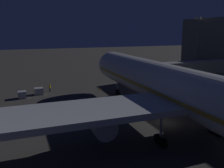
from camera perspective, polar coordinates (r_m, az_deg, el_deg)
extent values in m
plane|color=#383533|center=(38.14, 11.32, -8.70)|extent=(320.00, 320.00, 0.00)
cylinder|color=silver|center=(31.67, 17.56, -2.00)|extent=(5.85, 53.88, 5.85)
sphere|color=silver|center=(54.93, -0.05, 4.46)|extent=(5.73, 5.73, 5.73)
cube|color=gold|center=(31.78, 17.51, -2.77)|extent=(5.91, 51.73, 0.50)
cube|color=black|center=(53.18, 0.63, 5.31)|extent=(3.22, 1.40, 0.90)
cube|color=#B7BABF|center=(32.33, 16.87, -3.55)|extent=(55.90, 7.60, 0.70)
cylinder|color=#B7BABF|center=(28.69, -2.82, -8.90)|extent=(2.67, 4.96, 2.67)
cylinder|color=black|center=(30.91, -4.26, -7.33)|extent=(2.27, 0.15, 2.27)
cylinder|color=#B7BABF|center=(52.35, 1.31, 0.10)|extent=(0.28, 0.28, 2.48)
cylinder|color=black|center=(52.77, 1.30, -1.85)|extent=(0.45, 1.20, 1.20)
cylinder|color=#B7BABF|center=(35.03, 23.11, -7.15)|extent=(0.28, 0.28, 2.48)
cylinder|color=black|center=(36.09, 22.14, -9.62)|extent=(0.45, 1.20, 1.20)
cylinder|color=black|center=(35.23, 23.59, -10.29)|extent=(0.45, 1.20, 1.20)
cylinder|color=#B7BABF|center=(30.04, 11.28, -9.59)|extent=(0.28, 0.28, 2.48)
cylinder|color=black|center=(31.27, 10.49, -12.32)|extent=(0.45, 1.20, 1.20)
cylinder|color=black|center=(30.27, 11.80, -13.24)|extent=(0.45, 1.20, 1.20)
cube|color=#9E9E99|center=(54.37, 19.19, 3.70)|extent=(22.65, 2.60, 2.50)
cube|color=#9E9E99|center=(47.93, 8.72, 3.16)|extent=(3.20, 3.40, 3.00)
cube|color=black|center=(47.26, 7.24, 3.08)|extent=(0.70, 3.20, 2.70)
cylinder|color=#B7BABF|center=(49.12, 9.60, -0.96)|extent=(0.56, 0.56, 4.76)
cylinder|color=black|center=(49.93, 10.11, -3.23)|extent=(0.25, 0.60, 0.60)
cylinder|color=black|center=(49.34, 8.91, -3.37)|extent=(0.25, 0.60, 0.60)
cylinder|color=#59595E|center=(70.06, 19.17, 7.28)|extent=(0.40, 0.40, 16.35)
cube|color=#F9EFC6|center=(70.50, 20.25, 14.10)|extent=(1.10, 0.50, 0.60)
cube|color=#F9EFC6|center=(69.34, 19.09, 14.22)|extent=(1.10, 0.50, 0.60)
cube|color=#B7BABF|center=(53.37, -20.08, -2.34)|extent=(1.61, 1.60, 1.42)
cube|color=#B7BABF|center=(55.29, -16.59, -1.59)|extent=(1.86, 1.58, 1.43)
cylinder|color=black|center=(57.21, -14.16, -1.31)|extent=(0.28, 0.28, 0.81)
cylinder|color=yellow|center=(57.05, -14.20, -0.58)|extent=(0.40, 0.40, 0.67)
sphere|color=tan|center=(56.95, -14.22, -0.14)|extent=(0.24, 0.24, 0.24)
sphere|color=yellow|center=(56.94, -14.22, -0.09)|extent=(0.23, 0.23, 0.23)
cone|color=orange|center=(58.60, 1.27, -0.74)|extent=(0.36, 0.36, 0.55)
cone|color=orange|center=(57.13, -2.82, -1.09)|extent=(0.36, 0.36, 0.55)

